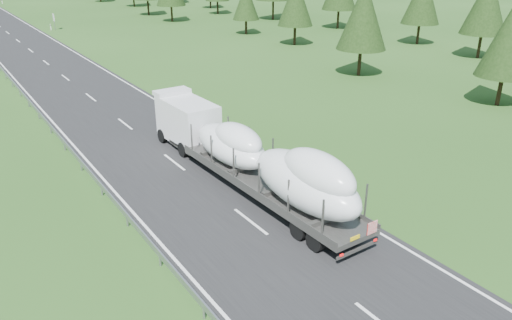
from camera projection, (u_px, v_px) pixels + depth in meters
highway_sign at (54, 19)px, 82.43m from camera, size 0.08×0.90×2.60m
boat_truck at (250, 153)px, 27.72m from camera, size 3.01×19.14×4.12m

